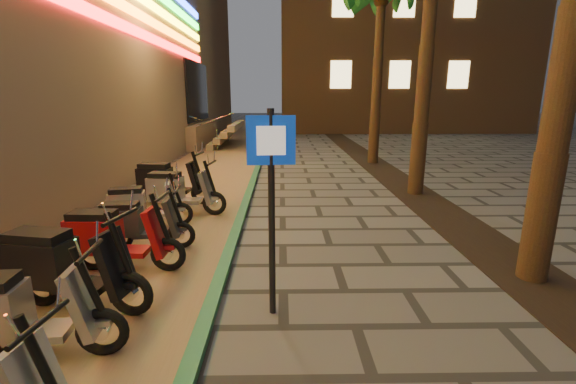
{
  "coord_description": "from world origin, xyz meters",
  "views": [
    {
      "loc": [
        -0.01,
        -3.06,
        2.57
      ],
      "look_at": [
        0.08,
        2.43,
        1.2
      ],
      "focal_mm": 24.0,
      "sensor_mm": 36.0,
      "label": 1
    }
  ],
  "objects_px": {
    "scooter_6": "(112,238)",
    "scooter_9": "(177,191)",
    "scooter_4": "(14,314)",
    "scooter_5": "(62,267)",
    "scooter_8": "(140,205)",
    "pedestrian_sign": "(271,187)",
    "scooter_7": "(136,223)",
    "scooter_10": "(167,181)"
  },
  "relations": [
    {
      "from": "scooter_6",
      "to": "scooter_10",
      "type": "relative_size",
      "value": 0.93
    },
    {
      "from": "pedestrian_sign",
      "to": "scooter_6",
      "type": "relative_size",
      "value": 1.42
    },
    {
      "from": "scooter_4",
      "to": "scooter_7",
      "type": "xyz_separation_m",
      "value": [
        0.13,
        2.86,
        -0.04
      ]
    },
    {
      "from": "scooter_7",
      "to": "pedestrian_sign",
      "type": "bearing_deg",
      "value": -44.96
    },
    {
      "from": "scooter_9",
      "to": "scooter_8",
      "type": "bearing_deg",
      "value": -108.99
    },
    {
      "from": "scooter_4",
      "to": "scooter_5",
      "type": "height_order",
      "value": "scooter_5"
    },
    {
      "from": "scooter_4",
      "to": "scooter_10",
      "type": "height_order",
      "value": "scooter_10"
    },
    {
      "from": "scooter_6",
      "to": "scooter_9",
      "type": "distance_m",
      "value": 2.89
    },
    {
      "from": "pedestrian_sign",
      "to": "scooter_4",
      "type": "height_order",
      "value": "pedestrian_sign"
    },
    {
      "from": "scooter_5",
      "to": "scooter_4",
      "type": "bearing_deg",
      "value": -75.76
    },
    {
      "from": "scooter_5",
      "to": "scooter_8",
      "type": "distance_m",
      "value": 2.98
    },
    {
      "from": "scooter_5",
      "to": "scooter_7",
      "type": "distance_m",
      "value": 1.91
    },
    {
      "from": "scooter_6",
      "to": "scooter_8",
      "type": "xyz_separation_m",
      "value": [
        -0.26,
        1.9,
        -0.04
      ]
    },
    {
      "from": "scooter_8",
      "to": "scooter_10",
      "type": "relative_size",
      "value": 0.85
    },
    {
      "from": "pedestrian_sign",
      "to": "scooter_6",
      "type": "distance_m",
      "value": 2.89
    },
    {
      "from": "pedestrian_sign",
      "to": "scooter_6",
      "type": "bearing_deg",
      "value": 148.56
    },
    {
      "from": "scooter_4",
      "to": "scooter_10",
      "type": "bearing_deg",
      "value": 86.98
    },
    {
      "from": "pedestrian_sign",
      "to": "scooter_8",
      "type": "xyz_separation_m",
      "value": [
        -2.67,
        3.11,
        -1.1
      ]
    },
    {
      "from": "pedestrian_sign",
      "to": "scooter_4",
      "type": "distance_m",
      "value": 2.84
    },
    {
      "from": "scooter_6",
      "to": "scooter_9",
      "type": "height_order",
      "value": "scooter_9"
    },
    {
      "from": "pedestrian_sign",
      "to": "scooter_9",
      "type": "height_order",
      "value": "pedestrian_sign"
    },
    {
      "from": "scooter_6",
      "to": "pedestrian_sign",
      "type": "bearing_deg",
      "value": -24.57
    },
    {
      "from": "scooter_6",
      "to": "scooter_10",
      "type": "xyz_separation_m",
      "value": [
        -0.29,
        3.77,
        0.04
      ]
    },
    {
      "from": "scooter_5",
      "to": "scooter_6",
      "type": "xyz_separation_m",
      "value": [
        0.14,
        1.08,
        -0.04
      ]
    },
    {
      "from": "scooter_9",
      "to": "scooter_5",
      "type": "bearing_deg",
      "value": -88.56
    },
    {
      "from": "scooter_7",
      "to": "scooter_8",
      "type": "bearing_deg",
      "value": 101.8
    },
    {
      "from": "scooter_10",
      "to": "scooter_8",
      "type": "bearing_deg",
      "value": -83.89
    },
    {
      "from": "scooter_5",
      "to": "scooter_10",
      "type": "bearing_deg",
      "value": 102.65
    },
    {
      "from": "scooter_6",
      "to": "scooter_7",
      "type": "xyz_separation_m",
      "value": [
        0.05,
        0.82,
        -0.05
      ]
    },
    {
      "from": "pedestrian_sign",
      "to": "scooter_5",
      "type": "bearing_deg",
      "value": 172.31
    },
    {
      "from": "pedestrian_sign",
      "to": "scooter_8",
      "type": "distance_m",
      "value": 4.24
    },
    {
      "from": "scooter_4",
      "to": "scooter_7",
      "type": "distance_m",
      "value": 2.86
    },
    {
      "from": "scooter_9",
      "to": "scooter_4",
      "type": "bearing_deg",
      "value": -86.94
    },
    {
      "from": "pedestrian_sign",
      "to": "scooter_7",
      "type": "distance_m",
      "value": 3.3
    },
    {
      "from": "scooter_7",
      "to": "scooter_10",
      "type": "relative_size",
      "value": 0.84
    },
    {
      "from": "scooter_7",
      "to": "scooter_9",
      "type": "xyz_separation_m",
      "value": [
        0.16,
        2.07,
        0.06
      ]
    },
    {
      "from": "scooter_7",
      "to": "scooter_6",
      "type": "bearing_deg",
      "value": -97.68
    },
    {
      "from": "scooter_4",
      "to": "scooter_9",
      "type": "bearing_deg",
      "value": 81.59
    },
    {
      "from": "scooter_9",
      "to": "scooter_10",
      "type": "xyz_separation_m",
      "value": [
        -0.5,
        0.89,
        0.03
      ]
    },
    {
      "from": "scooter_8",
      "to": "scooter_10",
      "type": "distance_m",
      "value": 1.88
    },
    {
      "from": "scooter_8",
      "to": "scooter_10",
      "type": "height_order",
      "value": "scooter_10"
    },
    {
      "from": "scooter_4",
      "to": "scooter_9",
      "type": "distance_m",
      "value": 4.94
    }
  ]
}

